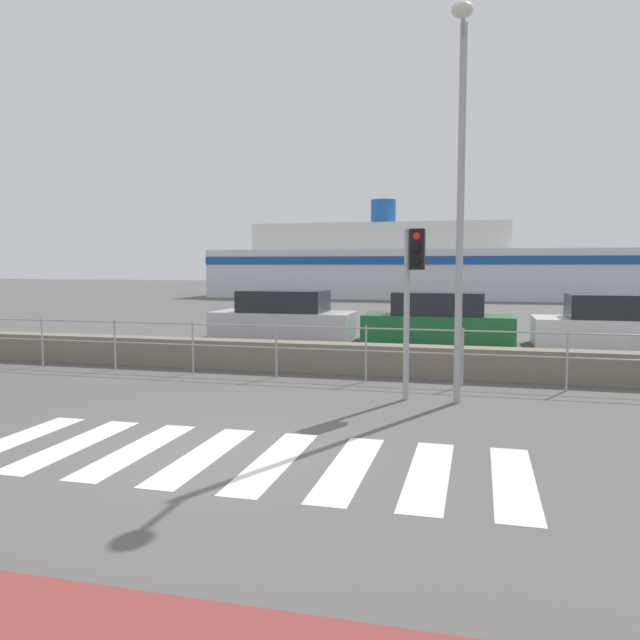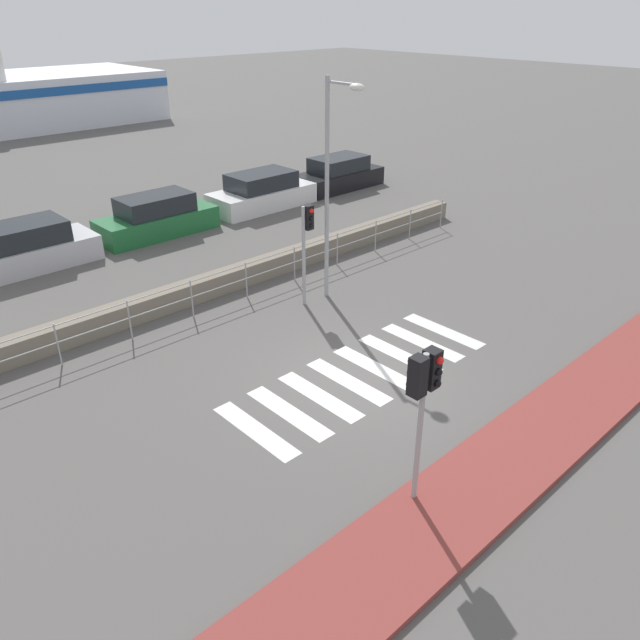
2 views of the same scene
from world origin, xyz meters
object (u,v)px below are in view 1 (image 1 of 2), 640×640
Objects in this scene: traffic_light_far at (413,275)px; parked_car_white at (619,325)px; parked_car_silver at (284,318)px; ferry_boat at (425,266)px; parked_car_green at (438,321)px; streetlamp at (461,169)px.

parked_car_white is (4.87, 8.24, -1.50)m from traffic_light_far.
traffic_light_far is at bearing -59.22° from parked_car_silver.
ferry_boat is 26.62m from parked_car_silver.
ferry_boat is at bearing 94.52° from traffic_light_far.
parked_car_silver is at bearing -180.00° from parked_car_green.
ferry_boat is at bearing 85.33° from parked_car_silver.
parked_car_silver is 9.78m from parked_car_white.
ferry_boat reaches higher than parked_car_green.
parked_car_white is at bearing 0.00° from parked_car_silver.
parked_car_silver is (-5.66, 8.50, -3.18)m from streetlamp.
ferry_boat is at bearing 95.74° from parked_car_green.
parked_car_silver is at bearing -94.67° from ferry_boat.
parked_car_green is (-0.84, 8.50, -3.18)m from streetlamp.
parked_car_white is (7.62, -26.49, -1.57)m from ferry_boat.
streetlamp is 10.70m from parked_car_silver.
ferry_boat reaches higher than parked_car_silver.
streetlamp is at bearing -84.28° from ferry_boat.
ferry_boat is 6.91× the size of parked_car_white.
parked_car_white is (4.12, 8.50, -3.18)m from streetlamp.
streetlamp reaches higher than parked_car_white.
parked_car_green is (-0.09, 8.24, -1.49)m from traffic_light_far.
traffic_light_far is at bearing -85.48° from ferry_boat.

